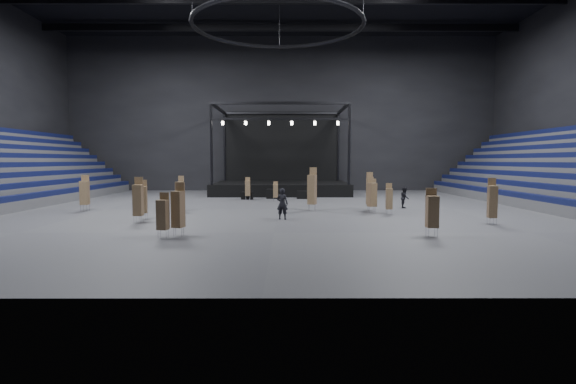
{
  "coord_description": "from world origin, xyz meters",
  "views": [
    {
      "loc": [
        0.64,
        -32.25,
        3.52
      ],
      "look_at": [
        0.71,
        -2.0,
        1.4
      ],
      "focal_mm": 28.0,
      "sensor_mm": 36.0,
      "label": 1
    }
  ],
  "objects_px": {
    "chair_stack_3": "(178,208)",
    "man_center": "(282,204)",
    "chair_stack_10": "(371,191)",
    "flight_case_left": "(247,196)",
    "stage": "(281,180)",
    "chair_stack_11": "(492,201)",
    "chair_stack_5": "(138,199)",
    "flight_case_mid": "(274,194)",
    "chair_stack_4": "(389,198)",
    "chair_stack_9": "(276,191)",
    "crew_member": "(405,198)",
    "chair_stack_13": "(143,199)",
    "chair_stack_8": "(163,214)",
    "chair_stack_1": "(85,192)",
    "flight_case_right": "(303,195)",
    "chair_stack_6": "(432,211)",
    "chair_stack_2": "(372,194)",
    "chair_stack_0": "(248,188)",
    "chair_stack_7": "(180,193)"
  },
  "relations": [
    {
      "from": "chair_stack_3",
      "to": "man_center",
      "type": "xyz_separation_m",
      "value": [
        4.8,
        5.88,
        -0.36
      ]
    },
    {
      "from": "chair_stack_3",
      "to": "chair_stack_10",
      "type": "xyz_separation_m",
      "value": [
        11.0,
        10.67,
        0.09
      ]
    },
    {
      "from": "chair_stack_10",
      "to": "flight_case_left",
      "type": "bearing_deg",
      "value": 116.64
    },
    {
      "from": "stage",
      "to": "chair_stack_11",
      "type": "xyz_separation_m",
      "value": [
        11.95,
        -23.92,
        -0.15
      ]
    },
    {
      "from": "chair_stack_5",
      "to": "flight_case_mid",
      "type": "bearing_deg",
      "value": 65.13
    },
    {
      "from": "chair_stack_4",
      "to": "chair_stack_9",
      "type": "bearing_deg",
      "value": 133.23
    },
    {
      "from": "crew_member",
      "to": "chair_stack_3",
      "type": "bearing_deg",
      "value": 147.18
    },
    {
      "from": "flight_case_mid",
      "to": "chair_stack_13",
      "type": "relative_size",
      "value": 0.57
    },
    {
      "from": "chair_stack_5",
      "to": "chair_stack_8",
      "type": "height_order",
      "value": "chair_stack_5"
    },
    {
      "from": "chair_stack_1",
      "to": "chair_stack_3",
      "type": "distance_m",
      "value": 13.75
    },
    {
      "from": "chair_stack_13",
      "to": "chair_stack_3",
      "type": "bearing_deg",
      "value": -69.21
    },
    {
      "from": "stage",
      "to": "flight_case_right",
      "type": "bearing_deg",
      "value": -73.49
    },
    {
      "from": "chair_stack_6",
      "to": "chair_stack_9",
      "type": "height_order",
      "value": "chair_stack_6"
    },
    {
      "from": "flight_case_mid",
      "to": "chair_stack_5",
      "type": "xyz_separation_m",
      "value": [
        -7.2,
        -16.22,
        0.89
      ]
    },
    {
      "from": "flight_case_mid",
      "to": "crew_member",
      "type": "bearing_deg",
      "value": -39.18
    },
    {
      "from": "chair_stack_5",
      "to": "flight_case_left",
      "type": "bearing_deg",
      "value": 71.84
    },
    {
      "from": "flight_case_mid",
      "to": "chair_stack_2",
      "type": "height_order",
      "value": "chair_stack_2"
    },
    {
      "from": "stage",
      "to": "chair_stack_5",
      "type": "bearing_deg",
      "value": -108.45
    },
    {
      "from": "chair_stack_3",
      "to": "chair_stack_6",
      "type": "xyz_separation_m",
      "value": [
        11.8,
        -0.22,
        -0.1
      ]
    },
    {
      "from": "chair_stack_0",
      "to": "chair_stack_10",
      "type": "distance_m",
      "value": 12.73
    },
    {
      "from": "chair_stack_5",
      "to": "crew_member",
      "type": "relative_size",
      "value": 1.68
    },
    {
      "from": "flight_case_left",
      "to": "flight_case_mid",
      "type": "xyz_separation_m",
      "value": [
        2.42,
        0.8,
        0.11
      ]
    },
    {
      "from": "chair_stack_6",
      "to": "chair_stack_13",
      "type": "xyz_separation_m",
      "value": [
        -15.34,
        6.14,
        0.02
      ]
    },
    {
      "from": "flight_case_left",
      "to": "chair_stack_1",
      "type": "height_order",
      "value": "chair_stack_1"
    },
    {
      "from": "chair_stack_5",
      "to": "crew_member",
      "type": "height_order",
      "value": "chair_stack_5"
    },
    {
      "from": "chair_stack_7",
      "to": "flight_case_mid",
      "type": "bearing_deg",
      "value": 80.78
    },
    {
      "from": "flight_case_left",
      "to": "chair_stack_5",
      "type": "distance_m",
      "value": 16.18
    },
    {
      "from": "chair_stack_2",
      "to": "chair_stack_3",
      "type": "relative_size",
      "value": 0.96
    },
    {
      "from": "flight_case_mid",
      "to": "chair_stack_6",
      "type": "relative_size",
      "value": 0.6
    },
    {
      "from": "chair_stack_1",
      "to": "man_center",
      "type": "relative_size",
      "value": 1.34
    },
    {
      "from": "chair_stack_1",
      "to": "chair_stack_8",
      "type": "distance_m",
      "value": 13.84
    },
    {
      "from": "chair_stack_3",
      "to": "chair_stack_10",
      "type": "distance_m",
      "value": 15.32
    },
    {
      "from": "flight_case_mid",
      "to": "chair_stack_3",
      "type": "height_order",
      "value": "chair_stack_3"
    },
    {
      "from": "flight_case_left",
      "to": "chair_stack_7",
      "type": "xyz_separation_m",
      "value": [
        -3.83,
        -9.56,
        0.92
      ]
    },
    {
      "from": "chair_stack_2",
      "to": "crew_member",
      "type": "height_order",
      "value": "chair_stack_2"
    },
    {
      "from": "chair_stack_2",
      "to": "chair_stack_4",
      "type": "relative_size",
      "value": 1.17
    },
    {
      "from": "chair_stack_11",
      "to": "chair_stack_1",
      "type": "bearing_deg",
      "value": 173.16
    },
    {
      "from": "chair_stack_1",
      "to": "chair_stack_10",
      "type": "distance_m",
      "value": 20.03
    },
    {
      "from": "flight_case_left",
      "to": "chair_stack_4",
      "type": "bearing_deg",
      "value": -47.97
    },
    {
      "from": "chair_stack_4",
      "to": "man_center",
      "type": "bearing_deg",
      "value": -156.13
    },
    {
      "from": "flight_case_left",
      "to": "man_center",
      "type": "relative_size",
      "value": 0.54
    },
    {
      "from": "chair_stack_1",
      "to": "chair_stack_7",
      "type": "relative_size",
      "value": 1.02
    },
    {
      "from": "chair_stack_0",
      "to": "chair_stack_2",
      "type": "height_order",
      "value": "chair_stack_2"
    },
    {
      "from": "chair_stack_3",
      "to": "chair_stack_9",
      "type": "bearing_deg",
      "value": 96.42
    },
    {
      "from": "chair_stack_2",
      "to": "chair_stack_11",
      "type": "relative_size",
      "value": 0.93
    },
    {
      "from": "chair_stack_5",
      "to": "chair_stack_8",
      "type": "xyz_separation_m",
      "value": [
        2.76,
        -4.95,
        -0.24
      ]
    },
    {
      "from": "chair_stack_0",
      "to": "chair_stack_5",
      "type": "xyz_separation_m",
      "value": [
        -4.89,
        -14.82,
        0.25
      ]
    },
    {
      "from": "chair_stack_1",
      "to": "flight_case_mid",
      "type": "bearing_deg",
      "value": 32.61
    },
    {
      "from": "chair_stack_8",
      "to": "crew_member",
      "type": "bearing_deg",
      "value": 51.86
    },
    {
      "from": "chair_stack_2",
      "to": "chair_stack_0",
      "type": "bearing_deg",
      "value": 110.44
    }
  ]
}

